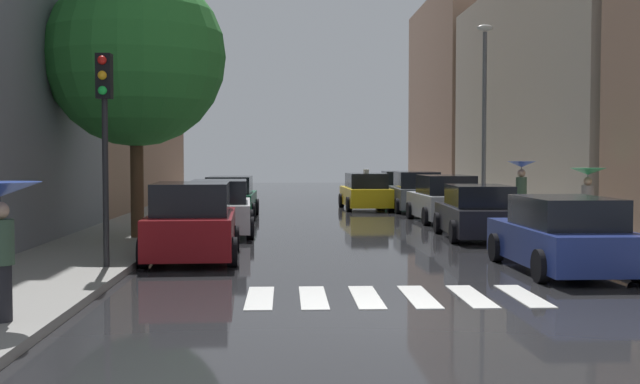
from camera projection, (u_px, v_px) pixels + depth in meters
name	position (u px, v px, depth m)	size (l,w,h in m)	color
ground_plane	(326.00, 210.00, 35.76)	(28.00, 72.00, 0.04)	#262629
sidewalk_left	(180.00, 208.00, 35.47)	(3.00, 72.00, 0.15)	gray
sidewalk_right	(468.00, 207.00, 36.04)	(3.00, 72.00, 0.15)	gray
crosswalk_stripes	(393.00, 297.00, 13.48)	(4.95, 2.20, 0.01)	silver
building_right_mid	(570.00, 94.00, 35.71)	(6.00, 20.22, 10.34)	#9E9384
building_right_far	(470.00, 95.00, 54.90)	(6.00, 16.51, 13.19)	#8C6B56
parked_car_left_nearest	(192.00, 223.00, 18.46)	(2.28, 4.47, 1.78)	maroon
parked_car_left_second	(220.00, 209.00, 24.37)	(2.25, 4.78, 1.66)	silver
parked_car_left_third	(230.00, 198.00, 30.96)	(2.12, 4.59, 1.61)	#0C4C2D
parked_car_right_nearest	(562.00, 236.00, 16.48)	(2.15, 4.68, 1.56)	navy
parked_car_right_second	(477.00, 213.00, 23.12)	(2.19, 4.51, 1.56)	black
parked_car_right_third	(444.00, 200.00, 28.91)	(2.28, 4.53, 1.70)	#B2B7BF
parked_car_right_fourth	(416.00, 193.00, 34.51)	(2.18, 4.68, 1.72)	#474C51
parked_car_right_fifth	(399.00, 188.00, 39.92)	(2.08, 4.44, 1.64)	#0C4C2D
taxi_midroad	(366.00, 192.00, 35.75)	(2.20, 4.68, 1.81)	yellow
pedestrian_foreground	(521.00, 179.00, 26.58)	(0.95, 0.95, 2.07)	brown
pedestrian_near_tree	(0.00, 217.00, 10.70)	(1.10, 1.10, 1.90)	black
pedestrian_by_kerb	(588.00, 185.00, 23.07)	(1.03, 1.03, 1.90)	black
street_tree_left	(136.00, 57.00, 21.78)	(4.93, 4.93, 7.44)	#513823
traffic_light_left_corner	(104.00, 112.00, 15.95)	(0.30, 0.42, 4.30)	black
lamp_post_right	(484.00, 107.00, 29.34)	(0.60, 0.28, 7.08)	#595B60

